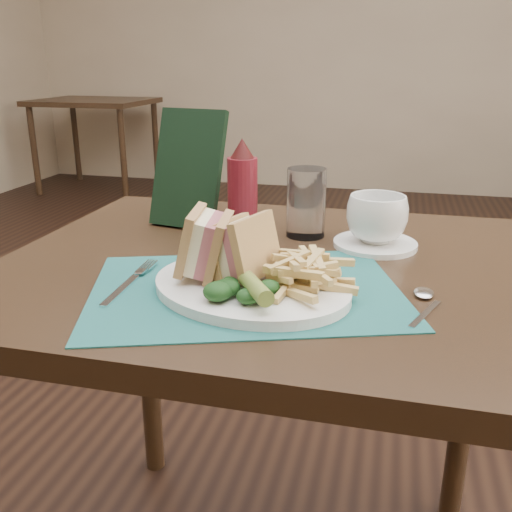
{
  "coord_description": "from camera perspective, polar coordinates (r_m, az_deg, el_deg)",
  "views": [
    {
      "loc": [
        0.2,
        -1.39,
        1.07
      ],
      "look_at": [
        0.01,
        -0.62,
        0.8
      ],
      "focal_mm": 40.0,
      "sensor_mm": 36.0,
      "label": 1
    }
  ],
  "objects": [
    {
      "name": "ketchup_bottle",
      "position": [
        1.07,
        -1.36,
        6.77
      ],
      "size": [
        0.07,
        0.07,
        0.19
      ],
      "primitive_type": null,
      "rotation": [
        0.0,
        0.0,
        -0.29
      ],
      "color": "#5D1019",
      "rests_on": "table_main"
    },
    {
      "name": "floor",
      "position": [
        1.77,
        4.9,
        -18.32
      ],
      "size": [
        7.0,
        7.0,
        0.0
      ],
      "primitive_type": "plane",
      "color": "black",
      "rests_on": "ground"
    },
    {
      "name": "table_bg_left",
      "position": [
        5.05,
        -15.57,
        10.61
      ],
      "size": [
        0.9,
        0.75,
        0.75
      ],
      "primitive_type": null,
      "color": "black",
      "rests_on": "ground"
    },
    {
      "name": "placemat",
      "position": [
        0.84,
        -1.03,
        -3.39
      ],
      "size": [
        0.53,
        0.45,
        0.0
      ],
      "primitive_type": "cube",
      "rotation": [
        0.0,
        0.0,
        0.33
      ],
      "color": "#1B5956",
      "rests_on": "table_main"
    },
    {
      "name": "wall_back",
      "position": [
        5.01,
        11.47,
        6.49
      ],
      "size": [
        6.0,
        0.0,
        6.0
      ],
      "primitive_type": "plane",
      "rotation": [
        1.57,
        0.0,
        0.0
      ],
      "color": "tan",
      "rests_on": "ground"
    },
    {
      "name": "coffee_cup",
      "position": [
        1.04,
        11.99,
        3.68
      ],
      "size": [
        0.15,
        0.15,
        0.09
      ],
      "primitive_type": "imported",
      "rotation": [
        0.0,
        0.0,
        0.64
      ],
      "color": "white",
      "rests_on": "saucer"
    },
    {
      "name": "fries_pile",
      "position": [
        0.81,
        4.69,
        -0.89
      ],
      "size": [
        0.18,
        0.2,
        0.06
      ],
      "primitive_type": null,
      "color": "tan",
      "rests_on": "plate"
    },
    {
      "name": "plate",
      "position": [
        0.83,
        -0.5,
        -3.12
      ],
      "size": [
        0.36,
        0.33,
        0.01
      ],
      "primitive_type": null,
      "rotation": [
        0.0,
        0.0,
        -0.35
      ],
      "color": "white",
      "rests_on": "placemat"
    },
    {
      "name": "table_main",
      "position": [
        1.15,
        1.17,
        -18.36
      ],
      "size": [
        0.9,
        0.75,
        0.75
      ],
      "primitive_type": null,
      "color": "black",
      "rests_on": "ground"
    },
    {
      "name": "pickle_spear",
      "position": [
        0.76,
        -0.46,
        -2.77
      ],
      "size": [
        0.08,
        0.11,
        0.03
      ],
      "primitive_type": "cylinder",
      "rotation": [
        1.54,
        0.0,
        0.56
      ],
      "color": "olive",
      "rests_on": "plate"
    },
    {
      "name": "saucer",
      "position": [
        1.05,
        11.81,
        1.18
      ],
      "size": [
        0.17,
        0.17,
        0.01
      ],
      "primitive_type": "cylinder",
      "rotation": [
        0.0,
        0.0,
        0.12
      ],
      "color": "white",
      "rests_on": "table_main"
    },
    {
      "name": "fork",
      "position": [
        0.88,
        -12.51,
        -2.35
      ],
      "size": [
        0.04,
        0.17,
        0.01
      ],
      "primitive_type": null,
      "rotation": [
        0.0,
        0.0,
        0.05
      ],
      "color": "silver",
      "rests_on": "placemat"
    },
    {
      "name": "drinking_glass",
      "position": [
        1.08,
        5.04,
        5.33
      ],
      "size": [
        0.09,
        0.09,
        0.13
      ],
      "primitive_type": "cylinder",
      "rotation": [
        0.0,
        0.0,
        -0.27
      ],
      "color": "white",
      "rests_on": "table_main"
    },
    {
      "name": "kale_garnish",
      "position": [
        0.77,
        -1.42,
        -3.25
      ],
      "size": [
        0.11,
        0.08,
        0.03
      ],
      "primitive_type": null,
      "color": "black",
      "rests_on": "plate"
    },
    {
      "name": "sandwich_half_a",
      "position": [
        0.84,
        -6.56,
        1.33
      ],
      "size": [
        0.09,
        0.11,
        0.1
      ],
      "primitive_type": null,
      "rotation": [
        0.0,
        0.24,
        0.15
      ],
      "color": "tan",
      "rests_on": "plate"
    },
    {
      "name": "spoon",
      "position": [
        0.81,
        16.52,
        -4.69
      ],
      "size": [
        0.09,
        0.15,
        0.01
      ],
      "primitive_type": null,
      "rotation": [
        0.0,
        0.0,
        -0.38
      ],
      "color": "silver",
      "rests_on": "table_main"
    },
    {
      "name": "sandwich_half_b",
      "position": [
        0.83,
        -2.37,
        1.1
      ],
      "size": [
        0.1,
        0.12,
        0.1
      ],
      "primitive_type": null,
      "rotation": [
        0.0,
        -0.24,
        -0.34
      ],
      "color": "tan",
      "rests_on": "plate"
    },
    {
      "name": "check_presenter",
      "position": [
        1.16,
        -6.8,
        8.67
      ],
      "size": [
        0.16,
        0.11,
        0.23
      ],
      "primitive_type": "cube",
      "rotation": [
        -0.31,
        0.0,
        -0.18
      ],
      "color": "black",
      "rests_on": "table_main"
    }
  ]
}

